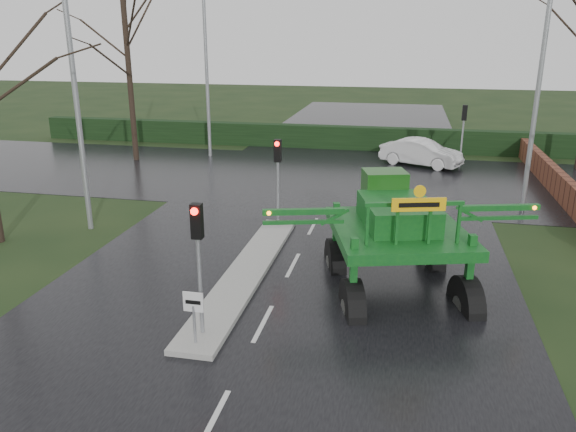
% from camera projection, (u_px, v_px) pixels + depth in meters
% --- Properties ---
extents(ground, '(140.00, 140.00, 0.00)m').
position_uv_depth(ground, '(263.00, 324.00, 14.77)').
color(ground, black).
rests_on(ground, ground).
extents(road_main, '(14.00, 80.00, 0.02)m').
position_uv_depth(road_main, '(321.00, 212.00, 24.07)').
color(road_main, black).
rests_on(road_main, ground).
extents(road_cross, '(80.00, 12.00, 0.02)m').
position_uv_depth(road_cross, '(338.00, 178.00, 29.65)').
color(road_cross, black).
rests_on(road_cross, ground).
extents(median_island, '(1.20, 10.00, 0.16)m').
position_uv_depth(median_island, '(247.00, 272.00, 17.79)').
color(median_island, gray).
rests_on(median_island, ground).
extents(hedge_row, '(44.00, 0.90, 1.50)m').
position_uv_depth(hedge_row, '(353.00, 138.00, 36.86)').
color(hedge_row, black).
rests_on(hedge_row, ground).
extents(brick_wall, '(0.40, 20.00, 1.20)m').
position_uv_depth(brick_wall, '(552.00, 177.00, 27.41)').
color(brick_wall, '#592D1E').
rests_on(brick_wall, ground).
extents(keep_left_sign, '(0.50, 0.07, 1.35)m').
position_uv_depth(keep_left_sign, '(194.00, 309.00, 13.30)').
color(keep_left_sign, gray).
rests_on(keep_left_sign, ground).
extents(traffic_signal_near, '(0.26, 0.33, 3.52)m').
position_uv_depth(traffic_signal_near, '(198.00, 242.00, 13.28)').
color(traffic_signal_near, gray).
rests_on(traffic_signal_near, ground).
extents(traffic_signal_mid, '(0.26, 0.33, 3.52)m').
position_uv_depth(traffic_signal_mid, '(278.00, 164.00, 21.19)').
color(traffic_signal_mid, gray).
rests_on(traffic_signal_mid, ground).
extents(traffic_signal_far, '(0.26, 0.33, 3.52)m').
position_uv_depth(traffic_signal_far, '(464.00, 122.00, 31.31)').
color(traffic_signal_far, gray).
rests_on(traffic_signal_far, ground).
extents(street_light_left_near, '(3.85, 0.30, 10.00)m').
position_uv_depth(street_light_left_near, '(81.00, 71.00, 20.10)').
color(street_light_left_near, gray).
rests_on(street_light_left_near, ground).
extents(street_light_right, '(3.85, 0.30, 10.00)m').
position_uv_depth(street_light_right, '(533.00, 67.00, 22.47)').
color(street_light_right, gray).
rests_on(street_light_right, ground).
extents(street_light_left_far, '(3.85, 0.30, 10.00)m').
position_uv_depth(street_light_left_far, '(211.00, 57.00, 33.12)').
color(street_light_left_far, gray).
rests_on(street_light_left_far, ground).
extents(tree_left_far, '(7.70, 7.70, 13.26)m').
position_uv_depth(tree_left_far, '(126.00, 36.00, 31.75)').
color(tree_left_far, black).
rests_on(tree_left_far, ground).
extents(crop_sprayer, '(7.77, 5.81, 4.49)m').
position_uv_depth(crop_sprayer, '(353.00, 236.00, 15.04)').
color(crop_sprayer, black).
rests_on(crop_sprayer, ground).
extents(white_sedan, '(4.87, 3.29, 1.52)m').
position_uv_depth(white_sedan, '(420.00, 166.00, 32.43)').
color(white_sedan, silver).
rests_on(white_sedan, ground).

